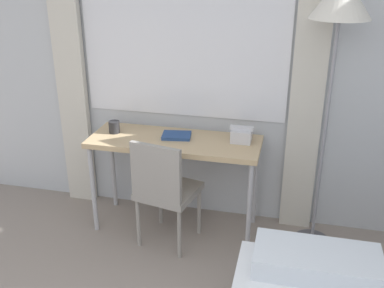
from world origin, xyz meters
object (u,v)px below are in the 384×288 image
(desk_chair, at_px, (164,187))
(desk, at_px, (175,148))
(mug, at_px, (114,127))
(standing_lamp, at_px, (340,14))
(book, at_px, (177,135))
(telephone, at_px, (241,135))

(desk_chair, bearing_deg, desk, 99.41)
(desk, bearing_deg, mug, 177.25)
(standing_lamp, bearing_deg, mug, 179.61)
(book, xyz_separation_m, mug, (-0.49, -0.02, 0.03))
(desk_chair, distance_m, telephone, 0.68)
(desk, distance_m, telephone, 0.51)
(desk_chair, xyz_separation_m, telephone, (0.50, 0.33, 0.32))
(telephone, bearing_deg, standing_lamp, -6.16)
(standing_lamp, xyz_separation_m, book, (-1.06, 0.03, -0.92))
(telephone, bearing_deg, desk, -171.28)
(desk_chair, relative_size, book, 3.65)
(book, bearing_deg, telephone, 3.49)
(desk, xyz_separation_m, mug, (-0.49, 0.02, 0.12))
(desk, bearing_deg, book, 85.11)
(telephone, xyz_separation_m, book, (-0.49, -0.03, -0.04))
(standing_lamp, distance_m, mug, 1.79)
(standing_lamp, height_order, mug, standing_lamp)
(standing_lamp, height_order, telephone, standing_lamp)
(desk, xyz_separation_m, book, (0.00, 0.05, 0.08))
(desk_chair, xyz_separation_m, standing_lamp, (1.08, 0.27, 1.20))
(desk_chair, height_order, mug, desk_chair)
(desk, height_order, telephone, telephone)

